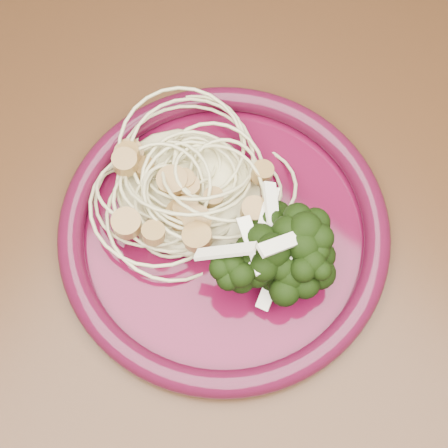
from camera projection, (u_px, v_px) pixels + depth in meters
dining_table at (234, 265)px, 0.59m from camera, size 1.20×0.80×0.75m
dinner_plate at (224, 229)px, 0.48m from camera, size 0.30×0.30×0.02m
spaghetti_pile at (188, 186)px, 0.49m from camera, size 0.14×0.13×0.03m
scallop_cluster at (185, 166)px, 0.46m from camera, size 0.13×0.13×0.04m
broccoli_pile at (272, 269)px, 0.45m from camera, size 0.10×0.15×0.05m
onion_garnish at (275, 255)px, 0.42m from camera, size 0.07×0.10×0.05m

